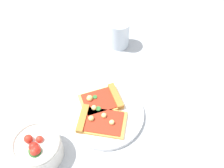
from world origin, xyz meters
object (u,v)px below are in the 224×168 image
object	(u,v)px
plate	(105,114)
pizza_slice_far	(99,121)
soda_glass	(119,35)
pizza_slice_near	(103,100)
paper_napkin	(167,65)
salad_bowl	(38,148)

from	to	relation	value
plate	pizza_slice_far	distance (m)	0.04
pizza_slice_far	soda_glass	xyz separation A→B (m)	(-0.21, 0.28, 0.03)
pizza_slice_near	paper_napkin	distance (m)	0.27
plate	pizza_slice_far	size ratio (longest dim) A/B	1.44
pizza_slice_far	paper_napkin	xyz separation A→B (m)	(-0.02, 0.32, -0.02)
pizza_slice_far	salad_bowl	distance (m)	0.18
salad_bowl	soda_glass	bearing A→B (deg)	110.41
pizza_slice_near	pizza_slice_far	xyz separation A→B (m)	(0.05, -0.06, -0.00)
soda_glass	paper_napkin	distance (m)	0.20
pizza_slice_far	salad_bowl	size ratio (longest dim) A/B	1.27
paper_napkin	salad_bowl	bearing A→B (deg)	-92.41
soda_glass	pizza_slice_far	bearing A→B (deg)	-53.15
pizza_slice_near	salad_bowl	distance (m)	0.23
pizza_slice_far	salad_bowl	bearing A→B (deg)	-102.15
pizza_slice_near	paper_napkin	bearing A→B (deg)	83.75
pizza_slice_near	soda_glass	size ratio (longest dim) A/B	1.42
pizza_slice_near	pizza_slice_far	bearing A→B (deg)	-50.85
salad_bowl	paper_napkin	bearing A→B (deg)	87.59
salad_bowl	soda_glass	world-z (taller)	soda_glass
pizza_slice_near	salad_bowl	world-z (taller)	salad_bowl
salad_bowl	soda_glass	distance (m)	0.48
plate	soda_glass	world-z (taller)	soda_glass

